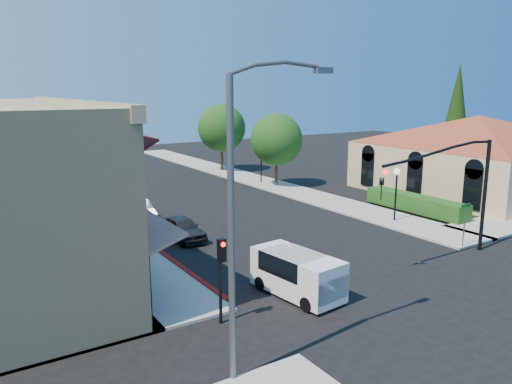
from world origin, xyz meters
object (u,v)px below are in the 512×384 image
white_van (298,272)px  parked_car_a (182,228)px  lamppost_left_far (73,174)px  lamppost_right_near (397,181)px  street_name_sign (465,218)px  street_tree_a (277,140)px  lamppost_left_near (144,217)px  parked_car_c (114,191)px  street_tree_b (222,128)px  signal_mast_arm (461,180)px  parked_car_d (83,185)px  lamppost_right_far (261,154)px  cobra_streetlight (242,209)px  conifer_far (457,111)px  secondary_signal (221,265)px  parked_car_b (139,210)px

white_van → parked_car_a: bearing=94.3°
lamppost_left_far → lamppost_right_near: 22.02m
lamppost_left_far → street_name_sign: bearing=-51.1°
street_tree_a → street_name_sign: bearing=-93.8°
lamppost_left_near → parked_car_c: 17.53m
street_tree_a → street_tree_b: 10.01m
signal_mast_arm → lamppost_left_far: 25.07m
parked_car_a → parked_car_d: parked_car_a is taller
signal_mast_arm → parked_car_c: 26.04m
parked_car_d → lamppost_left_near: bearing=-101.8°
lamppost_left_near → lamppost_right_far: (17.00, 16.00, 0.00)m
parked_car_a → cobra_streetlight: bearing=-108.9°
conifer_far → lamppost_right_far: conifer_far is taller
conifer_far → parked_car_a: (-32.80, -6.00, -5.69)m
signal_mast_arm → street_name_sign: size_ratio=3.20×
conifer_far → parked_car_c: conifer_far is taller
secondary_signal → cobra_streetlight: size_ratio=0.36×
street_tree_a → lamppost_left_far: 17.36m
cobra_streetlight → parked_car_d: 31.56m
street_name_sign → parked_car_c: 25.93m
secondary_signal → parked_car_c: (3.20, 23.59, -1.70)m
lamppost_left_near → lamppost_right_near: bearing=0.0°
signal_mast_arm → parked_car_a: 15.35m
cobra_streetlight → lamppost_left_near: cobra_streetlight is taller
conifer_far → secondary_signal: bearing=-155.3°
street_tree_b → signal_mast_arm: (-2.94, -30.50, -0.46)m
signal_mast_arm → lamppost_right_far: 22.70m
signal_mast_arm → street_name_sign: bearing=23.2°
cobra_streetlight → parked_car_a: bearing=72.7°
cobra_streetlight → parked_car_d: cobra_streetlight is taller
lamppost_left_near → parked_car_a: 5.83m
street_name_sign → lamppost_right_near: size_ratio=0.70×
secondary_signal → parked_car_d: secondary_signal is taller
lamppost_left_near → lamppost_left_far: (0.00, 14.00, 0.00)m
street_tree_a → lamppost_left_near: (-17.30, -14.00, -1.46)m
lamppost_right_near → parked_car_a: size_ratio=0.91×
cobra_streetlight → street_name_sign: cobra_streetlight is taller
street_name_sign → parked_car_b: street_name_sign is taller
street_tree_a → street_name_sign: (-1.30, -19.80, -2.50)m
lamppost_right_near → signal_mast_arm: bearing=-112.1°
signal_mast_arm → lamppost_right_far: bearing=83.3°
street_tree_b → lamppost_right_near: (-0.30, -24.00, -1.81)m
lamppost_right_near → parked_car_d: bearing=124.9°
lamppost_left_far → white_van: size_ratio=0.83×
parked_car_c → signal_mast_arm: bearing=-71.5°
lamppost_left_far → lamppost_right_far: 17.12m
parked_car_a → parked_car_d: (-1.40, 17.07, -0.09)m
conifer_far → street_name_sign: 26.30m
cobra_streetlight → secondary_signal: bearing=71.4°
cobra_streetlight → parked_car_c: size_ratio=2.19×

